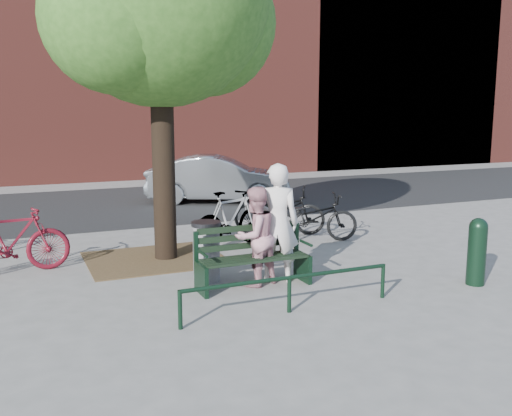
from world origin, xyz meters
name	(u,v)px	position (x,y,z in m)	size (l,w,h in m)	color
ground	(254,287)	(0.00, 0.00, 0.00)	(90.00, 90.00, 0.00)	gray
dirt_pit	(155,259)	(-1.00, 2.20, 0.01)	(2.40, 2.00, 0.02)	brown
road	(138,203)	(0.00, 8.50, 0.01)	(40.00, 7.00, 0.01)	black
townhouse_row	(96,16)	(0.17, 16.00, 6.25)	(45.00, 4.00, 14.00)	maroon
park_bench	(252,255)	(0.00, 0.08, 0.48)	(1.74, 0.54, 0.97)	black
guard_railing	(289,283)	(0.00, -1.20, 0.40)	(3.06, 0.06, 0.51)	black
street_tree	(162,5)	(-0.75, 2.20, 4.42)	(4.20, 3.80, 6.50)	black
person_left	(277,223)	(0.46, 0.15, 0.93)	(0.68, 0.45, 1.87)	silver
person_right	(255,237)	(0.06, 0.09, 0.76)	(0.74, 0.58, 1.53)	#BB818A
bollard	(477,249)	(3.20, -1.24, 0.56)	(0.28, 0.28, 1.05)	black
litter_bin	(206,251)	(-0.56, 0.60, 0.48)	(0.46, 0.46, 0.95)	gray
bicycle_b	(12,241)	(-3.36, 2.20, 0.55)	(0.52, 1.85, 1.11)	#570C17
bicycle_c	(312,218)	(2.29, 2.32, 0.49)	(0.66, 1.88, 0.99)	black
bicycle_d	(231,219)	(0.59, 2.52, 0.57)	(0.53, 1.89, 1.13)	gray
bicycle_e	(279,210)	(2.00, 3.26, 0.52)	(0.69, 1.98, 1.04)	black
parked_car	(219,179)	(2.24, 7.84, 0.68)	(1.44, 4.13, 1.36)	gray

